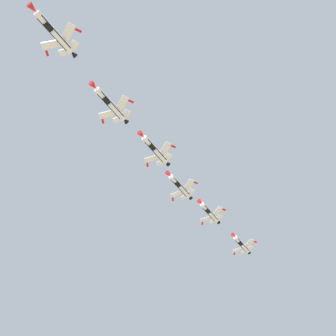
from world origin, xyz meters
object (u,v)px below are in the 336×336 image
(fighter_jet_right_outer, at_px, (209,212))
(fighter_jet_left_wing, at_px, (110,104))
(fighter_jet_right_wing, at_px, (155,149))
(fighter_jet_lead, at_px, (54,32))
(fighter_jet_trail_slot, at_px, (241,244))
(fighter_jet_left_outer, at_px, (180,186))

(fighter_jet_right_outer, bearing_deg, fighter_jet_left_wing, 91.48)
(fighter_jet_right_wing, bearing_deg, fighter_jet_left_wing, 85.96)
(fighter_jet_lead, bearing_deg, fighter_jet_trail_slot, -90.19)
(fighter_jet_left_outer, relative_size, fighter_jet_right_outer, 1.00)
(fighter_jet_left_outer, height_order, fighter_jet_right_outer, fighter_jet_right_outer)
(fighter_jet_lead, height_order, fighter_jet_trail_slot, fighter_jet_lead)
(fighter_jet_right_wing, bearing_deg, fighter_jet_trail_slot, -89.61)
(fighter_jet_left_wing, bearing_deg, fighter_jet_right_wing, -94.04)
(fighter_jet_lead, relative_size, fighter_jet_right_outer, 1.00)
(fighter_jet_lead, relative_size, fighter_jet_left_outer, 1.00)
(fighter_jet_right_wing, height_order, fighter_jet_trail_slot, fighter_jet_trail_slot)
(fighter_jet_left_outer, bearing_deg, fighter_jet_lead, 92.52)
(fighter_jet_lead, bearing_deg, fighter_jet_left_wing, -88.45)
(fighter_jet_right_wing, distance_m, fighter_jet_trail_slot, 64.08)
(fighter_jet_left_wing, height_order, fighter_jet_right_outer, fighter_jet_right_outer)
(fighter_jet_trail_slot, bearing_deg, fighter_jet_left_wing, 89.33)
(fighter_jet_right_outer, bearing_deg, fighter_jet_lead, 91.50)
(fighter_jet_right_wing, bearing_deg, fighter_jet_right_outer, -85.88)
(fighter_jet_lead, bearing_deg, fighter_jet_left_outer, -87.48)
(fighter_jet_left_outer, distance_m, fighter_jet_trail_slot, 42.95)
(fighter_jet_lead, xyz_separation_m, fighter_jet_left_outer, (50.29, 40.52, -0.79))
(fighter_jet_left_wing, distance_m, fighter_jet_left_outer, 41.41)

